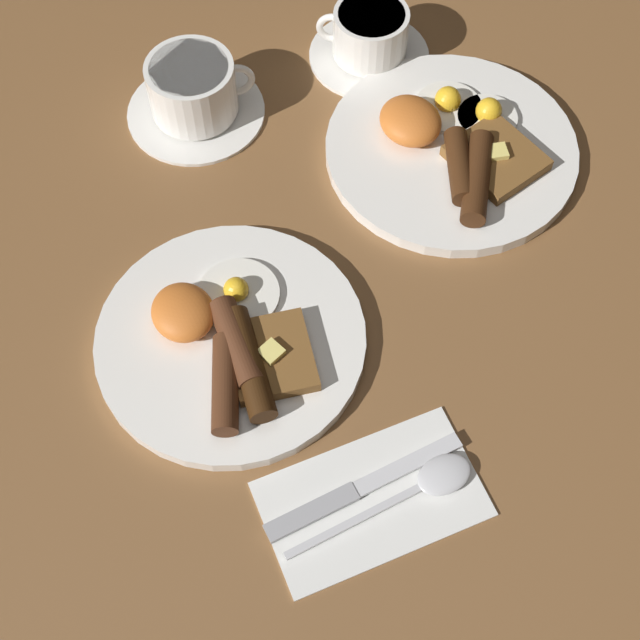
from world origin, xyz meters
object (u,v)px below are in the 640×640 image
teacup_far (369,38)px  knife (354,491)px  breakfast_plate_near (231,340)px  breakfast_plate_far (453,147)px  teacup_near (194,93)px  spoon (426,484)px

teacup_far → knife: teacup_far is taller
teacup_far → knife: (0.46, -0.29, -0.02)m
breakfast_plate_near → breakfast_plate_far: (-0.10, 0.32, -0.00)m
teacup_far → knife: size_ratio=0.74×
breakfast_plate_near → teacup_near: 0.31m
breakfast_plate_far → knife: size_ratio=1.43×
breakfast_plate_near → teacup_near: size_ratio=1.68×
breakfast_plate_near → teacup_far: bearing=130.4°
teacup_near → teacup_far: (0.02, 0.22, -0.00)m
breakfast_plate_near → spoon: bearing=22.3°
breakfast_plate_near → knife: size_ratio=1.35×
knife → spoon: size_ratio=1.05×
teacup_near → knife: size_ratio=0.81×
spoon → teacup_near: bearing=90.5°
breakfast_plate_near → teacup_near: bearing=160.8°
breakfast_plate_near → breakfast_plate_far: 0.34m
teacup_far → knife: 0.55m
breakfast_plate_far → teacup_near: (-0.20, -0.22, 0.02)m
breakfast_plate_far → spoon: size_ratio=1.50×
breakfast_plate_near → teacup_near: (-0.29, 0.10, 0.02)m
teacup_near → teacup_far: bearing=84.8°
breakfast_plate_far → spoon: (0.31, -0.23, -0.00)m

